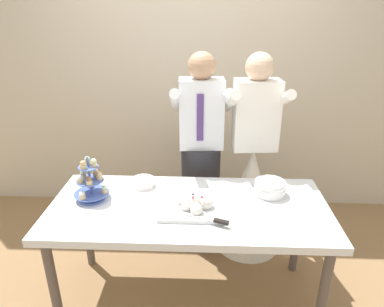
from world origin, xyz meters
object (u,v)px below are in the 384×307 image
object	(u,v)px
dessert_table	(189,215)
person_bride	(251,185)
main_cake_tray	(194,205)
person_groom	(201,166)
cupcake_stand	(91,183)
plate_stack	(270,188)
round_cake	(143,184)

from	to	relation	value
dessert_table	person_bride	world-z (taller)	person_bride
dessert_table	main_cake_tray	distance (m)	0.13
dessert_table	person_groom	bearing A→B (deg)	84.32
cupcake_stand	dessert_table	bearing A→B (deg)	-4.85
person_groom	person_bride	world-z (taller)	same
plate_stack	person_bride	size ratio (longest dim) A/B	0.13
plate_stack	dessert_table	bearing A→B (deg)	-163.28
plate_stack	cupcake_stand	bearing A→B (deg)	-174.76
plate_stack	person_bride	world-z (taller)	person_bride
cupcake_stand	round_cake	bearing A→B (deg)	28.75
dessert_table	plate_stack	size ratio (longest dim) A/B	8.54
plate_stack	person_groom	bearing A→B (deg)	133.92
main_cake_tray	cupcake_stand	bearing A→B (deg)	170.87
dessert_table	person_groom	world-z (taller)	person_groom
cupcake_stand	main_cake_tray	world-z (taller)	cupcake_stand
cupcake_stand	person_groom	bearing A→B (deg)	40.54
cupcake_stand	person_groom	distance (m)	0.95
dessert_table	round_cake	size ratio (longest dim) A/B	7.50
round_cake	person_bride	size ratio (longest dim) A/B	0.14
cupcake_stand	person_groom	xyz separation A→B (m)	(0.71, 0.61, -0.15)
plate_stack	person_bride	bearing A→B (deg)	97.34
main_cake_tray	round_cake	xyz separation A→B (m)	(-0.37, 0.28, -0.01)
person_bride	round_cake	bearing A→B (deg)	-153.00
main_cake_tray	round_cake	bearing A→B (deg)	142.65
dessert_table	cupcake_stand	world-z (taller)	cupcake_stand
dessert_table	round_cake	world-z (taller)	round_cake
cupcake_stand	person_bride	world-z (taller)	person_bride
main_cake_tray	person_groom	size ratio (longest dim) A/B	0.26
main_cake_tray	dessert_table	bearing A→B (deg)	122.73
cupcake_stand	plate_stack	distance (m)	1.20
person_groom	person_bride	distance (m)	0.45
main_cake_tray	person_groom	xyz separation A→B (m)	(0.03, 0.72, -0.07)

